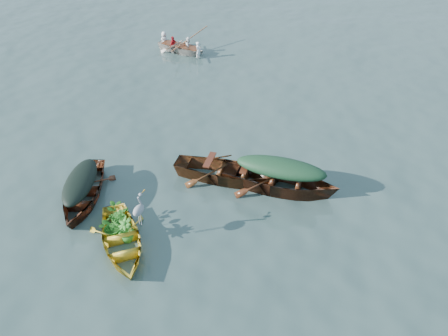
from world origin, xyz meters
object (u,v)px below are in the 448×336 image
object	(u,v)px
open_wooden_boat	(227,180)
heron	(139,215)
rowed_boat	(181,53)
dark_covered_boat	(85,199)
green_tarp_boat	(279,190)
yellow_dinghy	(122,248)

from	to	relation	value
open_wooden_boat	heron	size ratio (longest dim) A/B	4.95
rowed_boat	dark_covered_boat	bearing A→B (deg)	-160.18
dark_covered_boat	rowed_boat	xyz separation A→B (m)	(-2.65, 10.74, 0.00)
dark_covered_boat	rowed_boat	world-z (taller)	dark_covered_boat
green_tarp_boat	rowed_boat	distance (m)	11.10
green_tarp_boat	heron	world-z (taller)	heron
open_wooden_boat	heron	world-z (taller)	heron
green_tarp_boat	yellow_dinghy	bearing A→B (deg)	135.65
heron	yellow_dinghy	bearing A→B (deg)	-174.81
heron	open_wooden_boat	bearing A→B (deg)	29.18
green_tarp_boat	heron	xyz separation A→B (m)	(-2.56, -3.38, 0.91)
yellow_dinghy	rowed_boat	xyz separation A→B (m)	(-4.73, 11.85, 0.00)
yellow_dinghy	rowed_boat	distance (m)	12.76
rowed_boat	heron	bearing A→B (deg)	-150.05
dark_covered_boat	green_tarp_boat	distance (m)	5.68
dark_covered_boat	green_tarp_boat	bearing A→B (deg)	5.62
yellow_dinghy	dark_covered_boat	xyz separation A→B (m)	(-2.08, 1.11, 0.00)
dark_covered_boat	open_wooden_boat	bearing A→B (deg)	13.57
yellow_dinghy	open_wooden_boat	xyz separation A→B (m)	(1.34, 3.61, 0.00)
dark_covered_boat	open_wooden_boat	xyz separation A→B (m)	(3.41, 2.50, 0.00)
yellow_dinghy	green_tarp_boat	world-z (taller)	green_tarp_boat
dark_covered_boat	green_tarp_boat	world-z (taller)	green_tarp_boat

